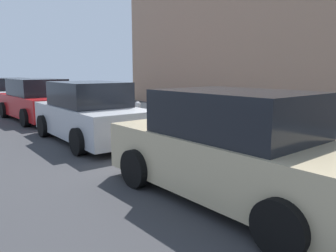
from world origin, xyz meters
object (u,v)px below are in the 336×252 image
Objects in this scene: suitcase_silver_3 at (245,133)px; suitcase_maroon_6 at (198,125)px; suitcase_olive_2 at (266,139)px; suitcase_red_4 at (227,134)px; suitcase_black_1 at (288,144)px; parked_car_white_3 at (8,94)px; fire_hydrant at (138,112)px; parked_car_silver_1 at (89,114)px; suitcase_black_8 at (174,119)px; parked_car_beige_0 at (234,149)px; suitcase_teal_5 at (212,128)px; bollard_post at (125,111)px; parked_car_red_2 at (37,101)px; suitcase_olive_9 at (163,116)px; suitcase_navy_0 at (315,147)px; suitcase_navy_7 at (184,121)px; suitcase_silver_10 at (152,118)px.

suitcase_maroon_6 is at bearing -3.21° from suitcase_silver_3.
suitcase_red_4 is at bearing -2.58° from suitcase_olive_2.
suitcase_black_1 is 0.19× the size of parked_car_white_3.
suitcase_silver_3 is at bearing -171.08° from parked_car_white_3.
fire_hydrant is at bearing 0.99° from suitcase_maroon_6.
suitcase_red_4 is at bearing -144.38° from parked_car_silver_1.
suitcase_black_8 is 0.25× the size of parked_car_silver_1.
suitcase_black_8 is 0.24× the size of parked_car_beige_0.
suitcase_teal_5 reaches higher than suitcase_black_1.
suitcase_red_4 is 0.79× the size of bollard_post.
parked_car_silver_1 is (2.50, 2.25, 0.28)m from suitcase_teal_5.
parked_car_red_2 reaches higher than suitcase_black_1.
parked_car_silver_1 is (0.33, 2.30, 0.23)m from suitcase_olive_9.
parked_car_silver_1 is at bearing 23.62° from suitcase_navy_0.
suitcase_olive_9 is at bearing -3.88° from suitcase_navy_7.
suitcase_olive_9 is 0.23× the size of parked_car_red_2.
parked_car_silver_1 reaches higher than suitcase_navy_0.
suitcase_red_4 is 0.13× the size of parked_car_red_2.
suitcase_navy_7 is at bearing -179.91° from fire_hydrant.
suitcase_silver_3 is 0.24× the size of parked_car_silver_1.
parked_car_silver_1 reaches higher than parked_car_red_2.
suitcase_silver_3 reaches higher than suitcase_maroon_6.
suitcase_navy_7 is (1.10, 0.02, 0.05)m from suitcase_teal_5.
suitcase_navy_0 is 4.90m from suitcase_olive_9.
suitcase_navy_7 reaches higher than suitcase_red_4.
suitcase_teal_5 is 1.31× the size of fire_hydrant.
suitcase_silver_3 is (0.57, -0.03, 0.05)m from suitcase_olive_2.
fire_hydrant is (4.68, -0.04, 0.01)m from suitcase_silver_3.
fire_hydrant is (0.83, 0.02, 0.13)m from suitcase_silver_10.
suitcase_navy_0 is 0.82× the size of suitcase_black_1.
bollard_post reaches higher than fire_hydrant.
parked_car_beige_0 reaches higher than suitcase_silver_3.
suitcase_black_1 reaches higher than fire_hydrant.
suitcase_olive_9 reaches higher than fire_hydrant.
parked_car_beige_0 is (0.04, 2.29, 0.28)m from suitcase_navy_0.
suitcase_black_1 is 9.91m from parked_car_red_2.
suitcase_silver_10 is at bearing 0.46° from suitcase_navy_0.
parked_car_silver_1 reaches higher than fire_hydrant.
suitcase_maroon_6 reaches higher than suitcase_silver_10.
suitcase_navy_7 reaches higher than suitcase_black_1.
suitcase_black_1 reaches higher than suitcase_red_4.
parked_car_silver_1 is (5.19, 0.00, -0.01)m from parked_car_beige_0.
suitcase_silver_3 is at bearing 177.96° from suitcase_black_8.
suitcase_olive_9 is at bearing -167.71° from parked_car_white_3.
suitcase_olive_9 is at bearing -1.74° from suitcase_black_1.
suitcase_olive_9 is 5.74m from parked_car_red_2.
suitcase_red_4 is 1.66m from suitcase_navy_7.
suitcase_black_1 is at bearing -178.47° from suitcase_olive_2.
suitcase_olive_9 reaches higher than suitcase_silver_10.
parked_car_white_3 is (15.44, 2.29, 0.25)m from suitcase_navy_0.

